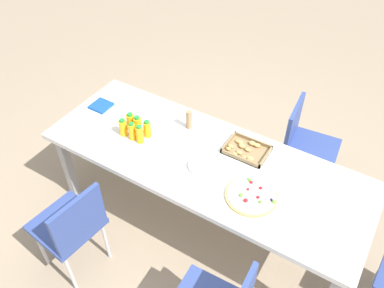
{
  "coord_description": "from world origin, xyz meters",
  "views": [
    {
      "loc": [
        0.93,
        -1.67,
        2.65
      ],
      "look_at": [
        -0.13,
        0.06,
        0.74
      ],
      "focal_mm": 36.94,
      "sensor_mm": 36.0,
      "label": 1
    }
  ],
  "objects_px": {
    "juice_bottle_3": "(131,122)",
    "juice_bottle_5": "(147,129)",
    "fruit_pizza": "(251,195)",
    "plate_stack": "(203,165)",
    "juice_bottle_0": "(123,128)",
    "snack_tray": "(246,150)",
    "napkin_stack": "(101,106)",
    "chair_far_right": "(305,142)",
    "chair_near_left": "(72,225)",
    "juice_bottle_1": "(132,131)",
    "juice_bottle_4": "(138,125)",
    "cardboard_tube": "(189,120)",
    "juice_bottle_2": "(140,134)",
    "party_table": "(204,164)"
  },
  "relations": [
    {
      "from": "juice_bottle_3",
      "to": "juice_bottle_5",
      "type": "relative_size",
      "value": 1.02
    },
    {
      "from": "fruit_pizza",
      "to": "plate_stack",
      "type": "distance_m",
      "value": 0.4
    },
    {
      "from": "juice_bottle_0",
      "to": "plate_stack",
      "type": "distance_m",
      "value": 0.66
    },
    {
      "from": "snack_tray",
      "to": "napkin_stack",
      "type": "bearing_deg",
      "value": -173.08
    },
    {
      "from": "chair_far_right",
      "to": "chair_near_left",
      "type": "height_order",
      "value": "same"
    },
    {
      "from": "juice_bottle_1",
      "to": "juice_bottle_5",
      "type": "bearing_deg",
      "value": 47.68
    },
    {
      "from": "chair_far_right",
      "to": "juice_bottle_4",
      "type": "xyz_separation_m",
      "value": [
        -1.04,
        -0.79,
        0.29
      ]
    },
    {
      "from": "juice_bottle_3",
      "to": "snack_tray",
      "type": "distance_m",
      "value": 0.86
    },
    {
      "from": "plate_stack",
      "to": "cardboard_tube",
      "type": "xyz_separation_m",
      "value": [
        -0.29,
        0.3,
        0.06
      ]
    },
    {
      "from": "snack_tray",
      "to": "cardboard_tube",
      "type": "relative_size",
      "value": 1.97
    },
    {
      "from": "juice_bottle_1",
      "to": "juice_bottle_4",
      "type": "bearing_deg",
      "value": 97.22
    },
    {
      "from": "juice_bottle_2",
      "to": "fruit_pizza",
      "type": "distance_m",
      "value": 0.9
    },
    {
      "from": "chair_near_left",
      "to": "juice_bottle_5",
      "type": "distance_m",
      "value": 0.83
    },
    {
      "from": "juice_bottle_1",
      "to": "juice_bottle_3",
      "type": "height_order",
      "value": "juice_bottle_1"
    },
    {
      "from": "juice_bottle_4",
      "to": "plate_stack",
      "type": "relative_size",
      "value": 0.75
    },
    {
      "from": "juice_bottle_1",
      "to": "cardboard_tube",
      "type": "bearing_deg",
      "value": 48.52
    },
    {
      "from": "juice_bottle_4",
      "to": "napkin_stack",
      "type": "relative_size",
      "value": 0.97
    },
    {
      "from": "juice_bottle_1",
      "to": "fruit_pizza",
      "type": "bearing_deg",
      "value": -2.4
    },
    {
      "from": "juice_bottle_0",
      "to": "snack_tray",
      "type": "distance_m",
      "value": 0.89
    },
    {
      "from": "party_table",
      "to": "juice_bottle_4",
      "type": "relative_size",
      "value": 15.66
    },
    {
      "from": "party_table",
      "to": "snack_tray",
      "type": "relative_size",
      "value": 7.64
    },
    {
      "from": "juice_bottle_5",
      "to": "plate_stack",
      "type": "height_order",
      "value": "juice_bottle_5"
    },
    {
      "from": "chair_far_right",
      "to": "juice_bottle_5",
      "type": "bearing_deg",
      "value": -55.73
    },
    {
      "from": "cardboard_tube",
      "to": "chair_far_right",
      "type": "bearing_deg",
      "value": 36.55
    },
    {
      "from": "juice_bottle_4",
      "to": "cardboard_tube",
      "type": "distance_m",
      "value": 0.38
    },
    {
      "from": "snack_tray",
      "to": "napkin_stack",
      "type": "height_order",
      "value": "snack_tray"
    },
    {
      "from": "party_table",
      "to": "juice_bottle_5",
      "type": "height_order",
      "value": "juice_bottle_5"
    },
    {
      "from": "snack_tray",
      "to": "juice_bottle_0",
      "type": "bearing_deg",
      "value": -159.7
    },
    {
      "from": "juice_bottle_2",
      "to": "juice_bottle_4",
      "type": "relative_size",
      "value": 1.01
    },
    {
      "from": "juice_bottle_5",
      "to": "napkin_stack",
      "type": "bearing_deg",
      "value": 170.69
    },
    {
      "from": "juice_bottle_4",
      "to": "napkin_stack",
      "type": "height_order",
      "value": "juice_bottle_4"
    },
    {
      "from": "juice_bottle_0",
      "to": "snack_tray",
      "type": "height_order",
      "value": "juice_bottle_0"
    },
    {
      "from": "juice_bottle_1",
      "to": "juice_bottle_3",
      "type": "relative_size",
      "value": 1.04
    },
    {
      "from": "napkin_stack",
      "to": "cardboard_tube",
      "type": "xyz_separation_m",
      "value": [
        0.73,
        0.15,
        0.07
      ]
    },
    {
      "from": "juice_bottle_1",
      "to": "snack_tray",
      "type": "xyz_separation_m",
      "value": [
        0.75,
        0.31,
        -0.06
      ]
    },
    {
      "from": "fruit_pizza",
      "to": "party_table",
      "type": "bearing_deg",
      "value": 161.65
    },
    {
      "from": "chair_far_right",
      "to": "juice_bottle_0",
      "type": "bearing_deg",
      "value": -57.38
    },
    {
      "from": "cardboard_tube",
      "to": "juice_bottle_3",
      "type": "bearing_deg",
      "value": -146.82
    },
    {
      "from": "plate_stack",
      "to": "napkin_stack",
      "type": "bearing_deg",
      "value": 171.95
    },
    {
      "from": "snack_tray",
      "to": "juice_bottle_1",
      "type": "bearing_deg",
      "value": -157.49
    },
    {
      "from": "party_table",
      "to": "cardboard_tube",
      "type": "bearing_deg",
      "value": 139.89
    },
    {
      "from": "fruit_pizza",
      "to": "cardboard_tube",
      "type": "xyz_separation_m",
      "value": [
        -0.68,
        0.36,
        0.06
      ]
    },
    {
      "from": "chair_near_left",
      "to": "cardboard_tube",
      "type": "relative_size",
      "value": 5.46
    },
    {
      "from": "party_table",
      "to": "juice_bottle_0",
      "type": "relative_size",
      "value": 16.3
    },
    {
      "from": "juice_bottle_0",
      "to": "juice_bottle_4",
      "type": "height_order",
      "value": "juice_bottle_4"
    },
    {
      "from": "juice_bottle_5",
      "to": "napkin_stack",
      "type": "height_order",
      "value": "juice_bottle_5"
    },
    {
      "from": "juice_bottle_0",
      "to": "juice_bottle_5",
      "type": "bearing_deg",
      "value": 26.36
    },
    {
      "from": "chair_near_left",
      "to": "napkin_stack",
      "type": "bearing_deg",
      "value": 34.2
    },
    {
      "from": "juice_bottle_0",
      "to": "juice_bottle_3",
      "type": "height_order",
      "value": "juice_bottle_3"
    },
    {
      "from": "snack_tray",
      "to": "plate_stack",
      "type": "xyz_separation_m",
      "value": [
        -0.18,
        -0.29,
        -0.0
      ]
    }
  ]
}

